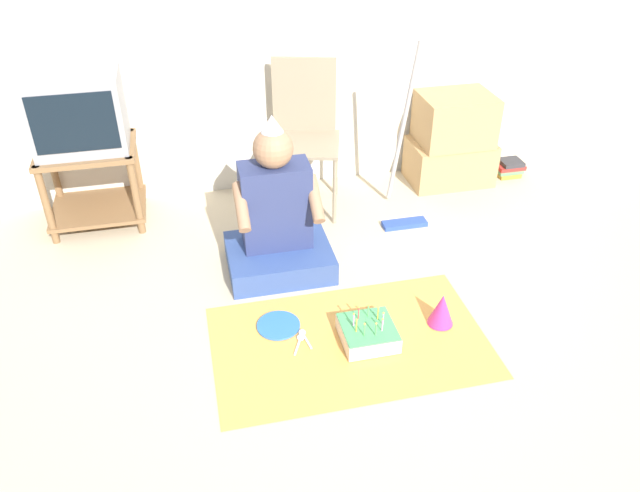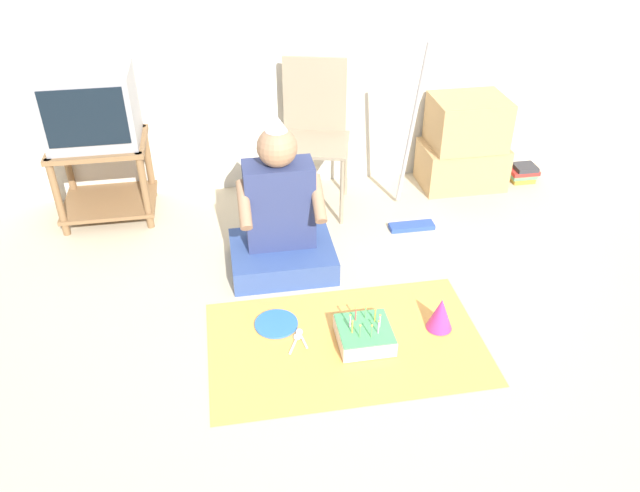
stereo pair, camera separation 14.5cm
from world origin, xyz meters
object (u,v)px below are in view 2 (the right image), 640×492
person_seated (281,221)px  tv (90,107)px  birthday_cake (364,335)px  paper_plate (276,324)px  cardboard_box_stack (465,144)px  book_pile (523,173)px  dust_mop (412,174)px  party_hat_blue (441,314)px  folding_chair (313,125)px

person_seated → tv: bearing=143.5°
tv → birthday_cake: bearing=-47.9°
tv → paper_plate: tv is taller
cardboard_box_stack → book_pile: 0.52m
tv → paper_plate: bearing=-54.1°
cardboard_box_stack → person_seated: 1.54m
cardboard_box_stack → dust_mop: dust_mop is taller
birthday_cake → paper_plate: birthday_cake is taller
party_hat_blue → paper_plate: bearing=168.8°
dust_mop → party_hat_blue: (-0.14, -1.02, -0.24)m
birthday_cake → person_seated: bearing=113.5°
person_seated → party_hat_blue: person_seated is taller
person_seated → birthday_cake: bearing=-66.5°
paper_plate → folding_chair: bearing=72.3°
tv → cardboard_box_stack: 2.40m
dust_mop → party_hat_blue: bearing=-97.8°
tv → book_pile: tv is taller
folding_chair → person_seated: size_ratio=1.04×
tv → folding_chair: 1.33m
cardboard_box_stack → paper_plate: size_ratio=2.88×
person_seated → cardboard_box_stack: bearing=29.4°
birthday_cake → paper_plate: 0.45m
person_seated → party_hat_blue: bearing=-44.0°
dust_mop → birthday_cake: size_ratio=4.48×
book_pile → tv: bearing=179.6°
cardboard_box_stack → birthday_cake: cardboard_box_stack is taller
person_seated → birthday_cake: 0.82m
cardboard_box_stack → party_hat_blue: bearing=-114.0°
party_hat_blue → dust_mop: bearing=82.2°
person_seated → book_pile: bearing=22.1°
folding_chair → person_seated: (-0.30, -0.71, -0.24)m
tv → dust_mop: size_ratio=0.44×
folding_chair → birthday_cake: 1.51m
book_pile → paper_plate: book_pile is taller
person_seated → paper_plate: size_ratio=4.14×
cardboard_box_stack → dust_mop: bearing=-139.9°
tv → folding_chair: bearing=-2.0°
dust_mop → birthday_cake: dust_mop is taller
birthday_cake → party_hat_blue: bearing=5.6°
dust_mop → birthday_cake: (-0.53, -1.06, -0.28)m
book_pile → party_hat_blue: size_ratio=1.11×
party_hat_blue → book_pile: bearing=52.2°
cardboard_box_stack → person_seated: size_ratio=0.69×
dust_mop → paper_plate: size_ratio=5.33×
birthday_cake → paper_plate: size_ratio=1.19×
book_pile → paper_plate: bearing=-146.5°
folding_chair → dust_mop: bearing=-34.2°
dust_mop → paper_plate: 1.31m
folding_chair → book_pile: (1.51, 0.03, -0.48)m
tv → cardboard_box_stack: bearing=0.1°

